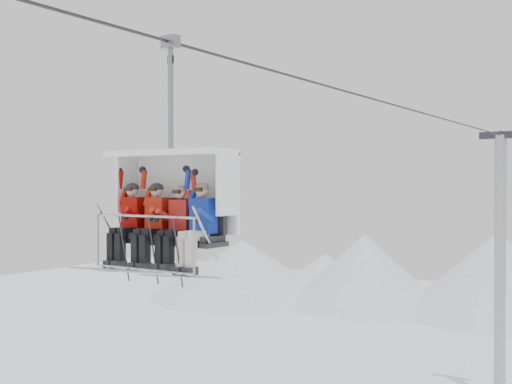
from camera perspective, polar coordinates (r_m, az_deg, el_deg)
The scene contains 7 objects.
lift_tower_right at distance 34.28m, azimuth 20.87°, elevation -7.88°, with size 2.00×1.80×13.48m.
haul_cable at distance 13.53m, azimuth 0.00°, elevation 11.13°, with size 0.06×0.06×50.00m, color #2D2D32.
chairlift_carrier at distance 11.25m, azimuth -7.18°, elevation -0.24°, with size 2.33×1.17×3.98m.
skier_far_left at distance 11.60m, azimuth -11.21°, elevation -2.52°, with size 0.40×1.69×1.59m.
skier_center_left at distance 11.20m, azimuth -9.10°, elevation -2.63°, with size 0.40×1.69×1.59m.
skier_center_right at distance 10.84m, azimuth -7.04°, elevation -2.84°, with size 0.38×1.69×1.53m.
skier_far_right at distance 10.55m, azimuth -5.10°, elevation -2.82°, with size 0.40×1.69×1.59m.
Camera 1 is at (7.31, -11.11, 10.84)m, focal length 45.00 mm.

